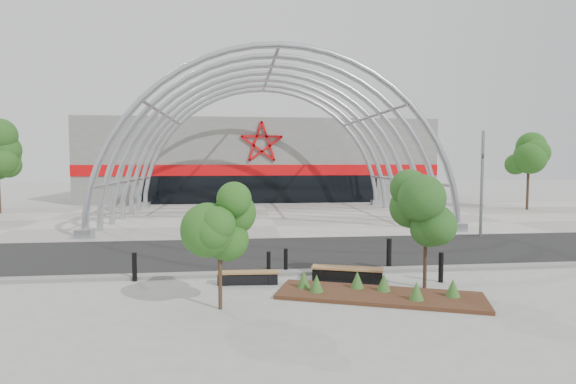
{
  "coord_description": "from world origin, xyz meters",
  "views": [
    {
      "loc": [
        -2.2,
        -15.68,
        3.99
      ],
      "look_at": [
        0.0,
        4.0,
        2.6
      ],
      "focal_mm": 28.0,
      "sensor_mm": 36.0,
      "label": 1
    }
  ],
  "objects_px": {
    "street_tree_0": "(219,220)",
    "bench_1": "(347,275)",
    "street_tree_1": "(426,210)",
    "signal_pole": "(482,182)",
    "bollard_2": "(269,264)",
    "bench_0": "(248,278)"
  },
  "relations": [
    {
      "from": "street_tree_0",
      "to": "street_tree_1",
      "type": "height_order",
      "value": "street_tree_1"
    },
    {
      "from": "bollard_2",
      "to": "bench_0",
      "type": "bearing_deg",
      "value": -129.52
    },
    {
      "from": "street_tree_0",
      "to": "street_tree_1",
      "type": "distance_m",
      "value": 6.43
    },
    {
      "from": "signal_pole",
      "to": "street_tree_1",
      "type": "height_order",
      "value": "signal_pole"
    },
    {
      "from": "bench_0",
      "to": "bollard_2",
      "type": "xyz_separation_m",
      "value": [
        0.73,
        0.89,
        0.23
      ]
    },
    {
      "from": "street_tree_0",
      "to": "bench_0",
      "type": "height_order",
      "value": "street_tree_0"
    },
    {
      "from": "street_tree_1",
      "to": "bench_1",
      "type": "distance_m",
      "value": 3.29
    },
    {
      "from": "signal_pole",
      "to": "bench_0",
      "type": "height_order",
      "value": "signal_pole"
    },
    {
      "from": "street_tree_0",
      "to": "bench_1",
      "type": "distance_m",
      "value": 5.14
    },
    {
      "from": "street_tree_1",
      "to": "bench_0",
      "type": "distance_m",
      "value": 6.04
    },
    {
      "from": "bench_0",
      "to": "signal_pole",
      "type": "bearing_deg",
      "value": 31.88
    },
    {
      "from": "street_tree_1",
      "to": "bench_1",
      "type": "height_order",
      "value": "street_tree_1"
    },
    {
      "from": "signal_pole",
      "to": "street_tree_0",
      "type": "bearing_deg",
      "value": -142.52
    },
    {
      "from": "signal_pole",
      "to": "street_tree_1",
      "type": "xyz_separation_m",
      "value": [
        -6.78,
        -8.7,
        -0.45
      ]
    },
    {
      "from": "signal_pole",
      "to": "bollard_2",
      "type": "xyz_separation_m",
      "value": [
        -11.55,
        -6.75,
        -2.46
      ]
    },
    {
      "from": "signal_pole",
      "to": "bench_0",
      "type": "distance_m",
      "value": 14.72
    },
    {
      "from": "street_tree_1",
      "to": "bench_0",
      "type": "xyz_separation_m",
      "value": [
        -5.51,
        1.06,
        -2.24
      ]
    },
    {
      "from": "bench_1",
      "to": "street_tree_0",
      "type": "bearing_deg",
      "value": -150.64
    },
    {
      "from": "bench_0",
      "to": "bench_1",
      "type": "bearing_deg",
      "value": -1.85
    },
    {
      "from": "signal_pole",
      "to": "bollard_2",
      "type": "distance_m",
      "value": 13.61
    },
    {
      "from": "street_tree_0",
      "to": "bench_1",
      "type": "height_order",
      "value": "street_tree_0"
    },
    {
      "from": "bench_0",
      "to": "bench_1",
      "type": "relative_size",
      "value": 0.84
    }
  ]
}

